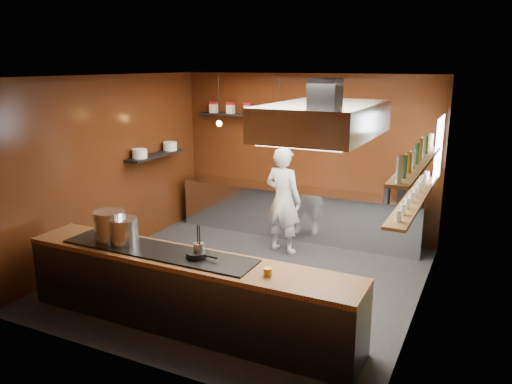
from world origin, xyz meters
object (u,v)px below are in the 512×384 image
Objects in this scene: extractor_hood at (324,120)px; stockpot_small at (124,231)px; stockpot_large at (110,226)px; espresso_machine at (411,192)px; chef at (283,200)px.

stockpot_small is (-2.20, -1.21, -1.40)m from extractor_hood.
stockpot_large reaches higher than espresso_machine.
chef is at bearing -151.59° from espresso_machine.
extractor_hood is 2.88m from stockpot_small.
stockpot_large reaches higher than stockpot_small.
chef reaches higher than espresso_machine.
extractor_hood is at bearing 28.76° from stockpot_small.
stockpot_large is 3.12m from chef.
extractor_hood reaches higher than stockpot_small.
espresso_machine is 2.14m from chef.
stockpot_large is 4.88m from espresso_machine.
chef is at bearing 126.21° from extractor_hood.
stockpot_large is at bearing 174.32° from stockpot_small.
extractor_hood is 3.04m from stockpot_large.
stockpot_large is at bearing -154.17° from extractor_hood.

